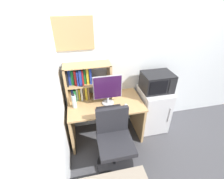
# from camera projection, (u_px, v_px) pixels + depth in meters

# --- Properties ---
(wall_back) EXTENTS (6.40, 0.04, 2.60)m
(wall_back) POSITION_uv_depth(u_px,v_px,m) (178.00, 54.00, 2.76)
(wall_back) COLOR silver
(wall_back) RESTS_ON ground_plane
(wall_left) EXTENTS (0.04, 4.40, 2.60)m
(wall_left) POSITION_uv_depth(u_px,v_px,m) (40.00, 156.00, 1.04)
(wall_left) COLOR silver
(wall_left) RESTS_ON ground_plane
(desk) EXTENTS (1.17, 0.67, 0.73)m
(desk) POSITION_uv_depth(u_px,v_px,m) (106.00, 114.00, 2.63)
(desk) COLOR tan
(desk) RESTS_ON ground_plane
(hutch_bookshelf) EXTENTS (0.70, 0.27, 0.59)m
(hutch_bookshelf) POSITION_uv_depth(u_px,v_px,m) (83.00, 81.00, 2.48)
(hutch_bookshelf) COLOR tan
(hutch_bookshelf) RESTS_ON desk
(monitor) EXTENTS (0.44, 0.18, 0.48)m
(monitor) POSITION_uv_depth(u_px,v_px,m) (108.00, 89.00, 2.37)
(monitor) COLOR #B7B7BC
(monitor) RESTS_ON desk
(keyboard) EXTENTS (0.37, 0.15, 0.02)m
(keyboard) POSITION_uv_depth(u_px,v_px,m) (109.00, 109.00, 2.36)
(keyboard) COLOR black
(keyboard) RESTS_ON desk
(computer_mouse) EXTENTS (0.06, 0.11, 0.03)m
(computer_mouse) POSITION_uv_depth(u_px,v_px,m) (126.00, 106.00, 2.42)
(computer_mouse) COLOR silver
(computer_mouse) RESTS_ON desk
(water_bottle) EXTENTS (0.06, 0.06, 0.24)m
(water_bottle) POSITION_uv_depth(u_px,v_px,m) (74.00, 101.00, 2.36)
(water_bottle) COLOR silver
(water_bottle) RESTS_ON desk
(mini_fridge) EXTENTS (0.50, 0.53, 0.82)m
(mini_fridge) POSITION_uv_depth(u_px,v_px,m) (153.00, 109.00, 2.89)
(mini_fridge) COLOR silver
(mini_fridge) RESTS_ON ground_plane
(microwave) EXTENTS (0.49, 0.37, 0.30)m
(microwave) POSITION_uv_depth(u_px,v_px,m) (157.00, 82.00, 2.60)
(microwave) COLOR black
(microwave) RESTS_ON mini_fridge
(desk_chair) EXTENTS (0.55, 0.55, 0.91)m
(desk_chair) POSITION_uv_depth(u_px,v_px,m) (115.00, 144.00, 2.24)
(desk_chair) COLOR black
(desk_chair) RESTS_ON ground_plane
(wall_corkboard) EXTENTS (0.79, 0.02, 0.46)m
(wall_corkboard) POSITION_uv_depth(u_px,v_px,m) (65.00, 34.00, 2.17)
(wall_corkboard) COLOR tan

